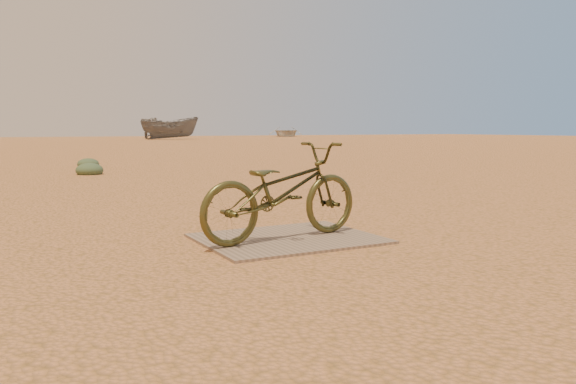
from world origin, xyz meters
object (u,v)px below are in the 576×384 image
plywood_board (288,239)px  boat_mid_right (170,128)px  bicycle (282,191)px  boat_far_right (286,131)px

plywood_board → boat_mid_right: 42.58m
bicycle → boat_far_right: bearing=-35.8°
boat_mid_right → boat_far_right: 18.08m
boat_mid_right → boat_far_right: bearing=-57.5°
bicycle → boat_mid_right: 42.63m
plywood_board → bicycle: 0.42m
plywood_board → bicycle: (-0.08, -0.04, 0.41)m
bicycle → boat_mid_right: boat_mid_right is taller
boat_far_right → boat_mid_right: bearing=-122.4°
boat_mid_right → boat_far_right: boat_mid_right is taller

